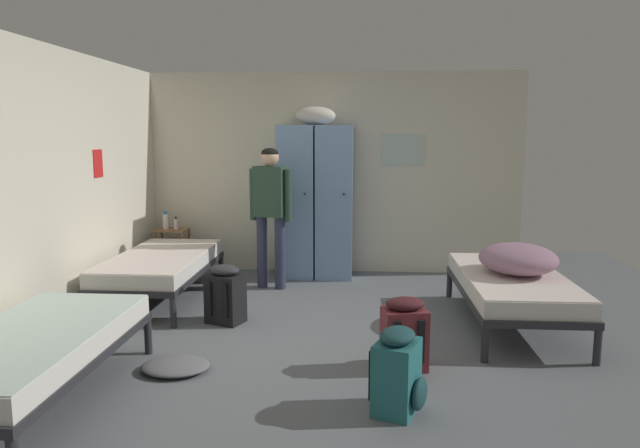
{
  "coord_description": "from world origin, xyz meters",
  "views": [
    {
      "loc": [
        0.36,
        -4.91,
        1.74
      ],
      "look_at": [
        0.0,
        0.25,
        0.95
      ],
      "focal_mm": 32.97,
      "sensor_mm": 36.0,
      "label": 1
    }
  ],
  "objects": [
    {
      "name": "ground_plane",
      "position": [
        0.0,
        0.0,
        0.0
      ],
      "size": [
        7.92,
        7.92,
        0.0
      ],
      "primitive_type": "plane",
      "color": "slate"
    },
    {
      "name": "room_backdrop",
      "position": [
        -1.19,
        1.22,
        1.25
      ],
      "size": [
        4.71,
        5.01,
        2.5
      ],
      "color": "beige",
      "rests_on": "ground_plane"
    },
    {
      "name": "locker_bank",
      "position": [
        -0.19,
        2.19,
        0.97
      ],
      "size": [
        0.9,
        0.55,
        2.07
      ],
      "color": "#7A9ECC",
      "rests_on": "ground_plane"
    },
    {
      "name": "shelf_unit",
      "position": [
        -2.0,
        2.19,
        0.35
      ],
      "size": [
        0.38,
        0.3,
        0.57
      ],
      "color": "brown",
      "rests_on": "ground_plane"
    },
    {
      "name": "bed_left_front",
      "position": [
        -1.75,
        -1.44,
        0.38
      ],
      "size": [
        0.9,
        1.9,
        0.49
      ],
      "color": "#28282D",
      "rests_on": "ground_plane"
    },
    {
      "name": "bed_right",
      "position": [
        1.75,
        0.41,
        0.38
      ],
      "size": [
        0.9,
        1.9,
        0.49
      ],
      "color": "#28282D",
      "rests_on": "ground_plane"
    },
    {
      "name": "bed_left_rear",
      "position": [
        -1.75,
        1.04,
        0.38
      ],
      "size": [
        0.9,
        1.9,
        0.49
      ],
      "color": "#28282D",
      "rests_on": "ground_plane"
    },
    {
      "name": "bedding_heap",
      "position": [
        1.79,
        0.42,
        0.63
      ],
      "size": [
        0.69,
        0.77,
        0.27
      ],
      "color": "gray",
      "rests_on": "bed_right"
    },
    {
      "name": "person_traveler",
      "position": [
        -0.65,
        1.59,
        0.96
      ],
      "size": [
        0.49,
        0.28,
        1.59
      ],
      "color": "#2D334C",
      "rests_on": "ground_plane"
    },
    {
      "name": "water_bottle",
      "position": [
        -2.08,
        2.21,
        0.67
      ],
      "size": [
        0.07,
        0.07,
        0.22
      ],
      "color": "white",
      "rests_on": "shelf_unit"
    },
    {
      "name": "lotion_bottle",
      "position": [
        -1.93,
        2.15,
        0.64
      ],
      "size": [
        0.05,
        0.05,
        0.16
      ],
      "color": "beige",
      "rests_on": "shelf_unit"
    },
    {
      "name": "backpack_black",
      "position": [
        -0.88,
        0.32,
        0.26
      ],
      "size": [
        0.39,
        0.4,
        0.55
      ],
      "color": "black",
      "rests_on": "ground_plane"
    },
    {
      "name": "backpack_teal",
      "position": [
        0.61,
        -1.38,
        0.26
      ],
      "size": [
        0.4,
        0.38,
        0.55
      ],
      "color": "#23666B",
      "rests_on": "ground_plane"
    },
    {
      "name": "backpack_maroon",
      "position": [
        0.69,
        -0.67,
        0.26
      ],
      "size": [
        0.36,
        0.38,
        0.55
      ],
      "color": "maroon",
      "rests_on": "ground_plane"
    },
    {
      "name": "clothes_pile_grey",
      "position": [
        -1.0,
        -0.85,
        0.04
      ],
      "size": [
        0.5,
        0.42,
        0.08
      ],
      "color": "slate",
      "rests_on": "ground_plane"
    }
  ]
}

